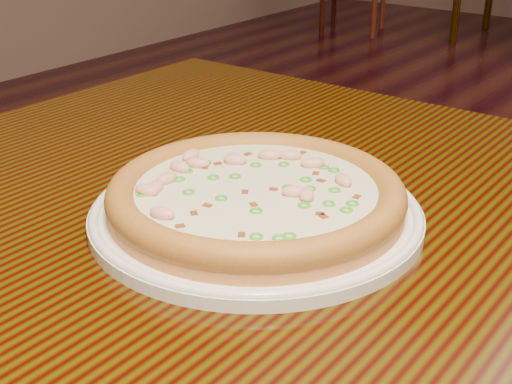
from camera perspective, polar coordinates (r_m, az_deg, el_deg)
The scene contains 3 objects.
hero_table at distance 0.71m, azimuth 10.32°, elevation -10.54°, with size 1.20×0.80×0.75m.
plate at distance 0.68m, azimuth 0.00°, elevation -1.64°, with size 0.32×0.32×0.02m.
pizza at distance 0.67m, azimuth -0.02°, elevation -0.21°, with size 0.28×0.28×0.03m.
Camera 1 is at (-0.10, -1.22, 1.06)m, focal length 50.00 mm.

